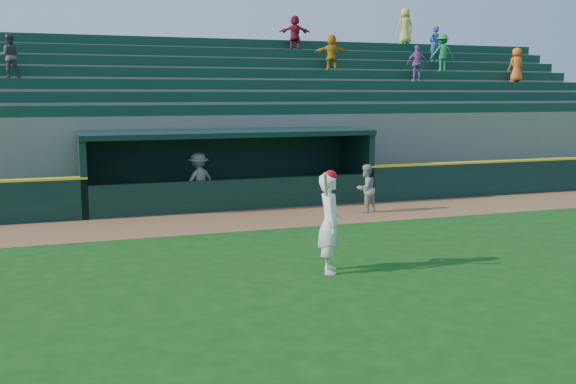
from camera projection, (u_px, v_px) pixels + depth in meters
name	position (u px, v px, depth m)	size (l,w,h in m)	color
ground	(311.00, 260.00, 14.16)	(120.00, 120.00, 0.00)	#124210
warning_track	(252.00, 220.00, 18.75)	(40.00, 3.00, 0.01)	brown
field_wall_right	(554.00, 176.00, 24.10)	(15.50, 0.30, 1.20)	black
wall_stripe_right	(555.00, 159.00, 24.00)	(15.50, 0.32, 0.06)	yellow
dugout_player_front	(366.00, 188.00, 19.83)	(0.73, 0.57, 1.50)	#9B9A96
dugout_player_inside	(199.00, 180.00, 20.62)	(1.15, 0.66, 1.79)	#9E9E99
dugout	(227.00, 163.00, 21.45)	(9.40, 2.80, 2.46)	slate
stands	(200.00, 126.00, 25.58)	(34.50, 6.25, 7.60)	slate
batter_at_plate	(330.00, 222.00, 13.10)	(0.71, 0.89, 2.14)	white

